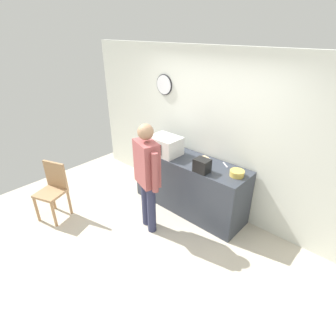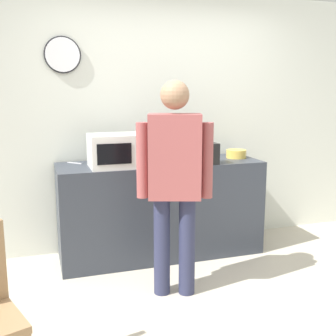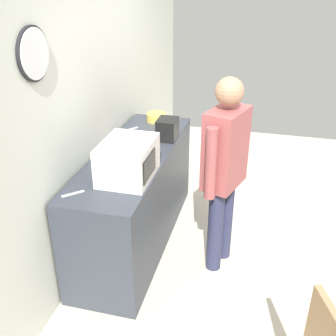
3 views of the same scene
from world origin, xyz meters
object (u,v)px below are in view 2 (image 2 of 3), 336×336
microwave (117,151)px  spoon_utensil (75,163)px  sandwich_plate (176,158)px  person_standing (175,174)px  toaster (205,154)px  fork_utensil (202,156)px  salad_bowl (236,154)px

microwave → spoon_utensil: 0.49m
sandwich_plate → person_standing: (-0.33, -0.93, 0.03)m
spoon_utensil → person_standing: (0.66, -1.02, 0.05)m
toaster → sandwich_plate: bearing=120.2°
microwave → person_standing: 0.78m
toaster → person_standing: person_standing is taller
toaster → fork_utensil: (0.14, 0.42, -0.10)m
fork_utensil → person_standing: 1.22m
microwave → sandwich_plate: microwave is taller
fork_utensil → spoon_utensil: bearing=-179.7°
person_standing → sandwich_plate: bearing=70.5°
microwave → sandwich_plate: 0.69m
fork_utensil → person_standing: size_ratio=0.10×
salad_bowl → person_standing: 1.28m
sandwich_plate → spoon_utensil: bearing=174.6°
microwave → spoon_utensil: size_ratio=2.94×
microwave → fork_utensil: microwave is taller
sandwich_plate → spoon_utensil: sandwich_plate is taller
toaster → fork_utensil: bearing=71.1°
microwave → sandwich_plate: (0.64, 0.21, -0.13)m
sandwich_plate → salad_bowl: salad_bowl is taller
fork_utensil → spoon_utensil: (-1.32, -0.01, 0.00)m
sandwich_plate → salad_bowl: 0.63m
spoon_utensil → person_standing: bearing=-56.9°
spoon_utensil → fork_utensil: bearing=0.3°
toaster → microwave: bearing=172.9°
fork_utensil → sandwich_plate: bearing=-162.7°
toaster → spoon_utensil: bearing=160.8°
salad_bowl → fork_utensil: 0.35m
fork_utensil → person_standing: (-0.66, -1.03, 0.05)m
salad_bowl → person_standing: person_standing is taller
sandwich_plate → toaster: toaster is taller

